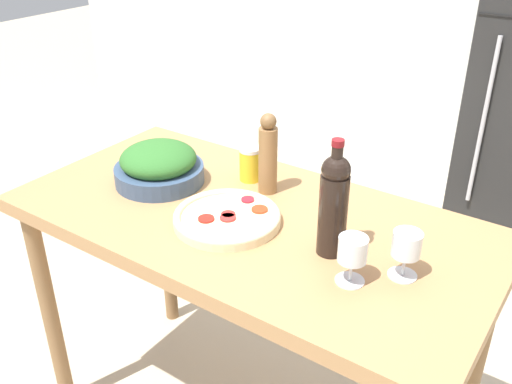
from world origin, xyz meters
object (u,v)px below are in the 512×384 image
wine_glass_far (406,247)px  salt_canister (250,164)px  wine_bottle (334,203)px  homemade_pizza (227,218)px  pepper_mill (268,155)px  salad_bowl (159,166)px  wine_glass_near (352,252)px

wine_glass_far → salt_canister: (-0.61, 0.21, -0.03)m
wine_bottle → homemade_pizza: wine_bottle is taller
wine_bottle → pepper_mill: wine_bottle is taller
salad_bowl → salt_canister: salad_bowl is taller
pepper_mill → homemade_pizza: 0.25m
wine_glass_far → homemade_pizza: wine_glass_far is taller
wine_glass_near → salad_bowl: salad_bowl is taller
wine_glass_near → homemade_pizza: size_ratio=0.41×
wine_glass_far → salt_canister: 0.64m
salad_bowl → homemade_pizza: 0.34m
wine_glass_near → salt_canister: wine_glass_near is taller
homemade_pizza → salt_canister: (-0.10, 0.26, 0.04)m
salt_canister → wine_bottle: bearing=-28.4°
wine_bottle → homemade_pizza: size_ratio=1.04×
wine_bottle → wine_glass_far: (0.20, 0.01, -0.06)m
wine_glass_near → salt_canister: bearing=148.9°
wine_glass_near → salad_bowl: (-0.74, 0.13, -0.03)m
pepper_mill → salt_canister: (-0.09, 0.04, -0.07)m
salad_bowl → pepper_mill: bearing=24.2°
wine_glass_far → pepper_mill: pepper_mill is taller
salt_canister → pepper_mill: bearing=-21.5°
wine_glass_far → salad_bowl: bearing=177.6°
wine_glass_far → homemade_pizza: 0.51m
salad_bowl → homemade_pizza: (0.33, -0.08, -0.04)m
wine_bottle → pepper_mill: bearing=149.8°
homemade_pizza → salt_canister: bearing=111.5°
wine_glass_near → salad_bowl: bearing=170.2°
wine_bottle → homemade_pizza: bearing=-173.1°
wine_glass_far → salad_bowl: 0.84m
wine_glass_far → homemade_pizza: (-0.50, -0.04, -0.07)m
wine_glass_near → wine_glass_far: same height
wine_glass_near → homemade_pizza: 0.42m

